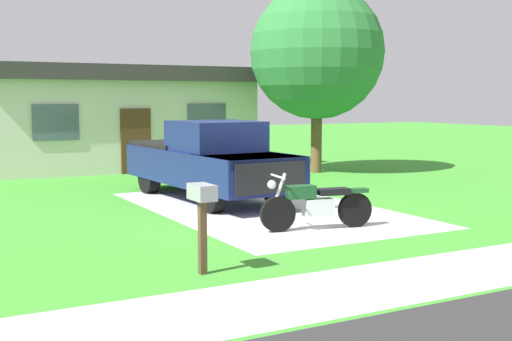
{
  "coord_description": "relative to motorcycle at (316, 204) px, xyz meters",
  "views": [
    {
      "loc": [
        -7.16,
        -12.81,
        2.44
      ],
      "look_at": [
        -0.38,
        -0.32,
        0.9
      ],
      "focal_mm": 47.14,
      "sensor_mm": 36.0,
      "label": 1
    }
  ],
  "objects": [
    {
      "name": "ground_plane",
      "position": [
        0.3,
        2.53,
        -0.47
      ],
      "size": [
        80.0,
        80.0,
        0.0
      ],
      "primitive_type": "plane",
      "color": "#3C932D"
    },
    {
      "name": "driveway_pad",
      "position": [
        0.3,
        2.53,
        -0.47
      ],
      "size": [
        4.58,
        7.69,
        0.01
      ],
      "primitive_type": "cube",
      "color": "#BCBCBC",
      "rests_on": "ground"
    },
    {
      "name": "sidewalk_strip",
      "position": [
        0.3,
        -3.47,
        -0.47
      ],
      "size": [
        36.0,
        1.8,
        0.01
      ],
      "primitive_type": "cube",
      "color": "silver",
      "rests_on": "ground"
    },
    {
      "name": "motorcycle",
      "position": [
        0.0,
        0.0,
        0.0
      ],
      "size": [
        2.19,
        0.78,
        1.09
      ],
      "color": "black",
      "rests_on": "ground"
    },
    {
      "name": "pickup_truck",
      "position": [
        -0.19,
        4.47,
        0.48
      ],
      "size": [
        2.29,
        5.72,
        1.9
      ],
      "color": "black",
      "rests_on": "ground"
    },
    {
      "name": "mailbox",
      "position": [
        -3.15,
        -1.9,
        0.51
      ],
      "size": [
        0.26,
        0.48,
        1.26
      ],
      "color": "#4C3823",
      "rests_on": "ground"
    },
    {
      "name": "shade_tree",
      "position": [
        5.38,
        8.1,
        3.43
      ],
      "size": [
        4.35,
        4.35,
        6.09
      ],
      "color": "brown",
      "rests_on": "ground"
    },
    {
      "name": "neighbor_house",
      "position": [
        0.07,
        13.15,
        1.32
      ],
      "size": [
        9.6,
        5.6,
        3.5
      ],
      "color": "beige",
      "rests_on": "ground"
    }
  ]
}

